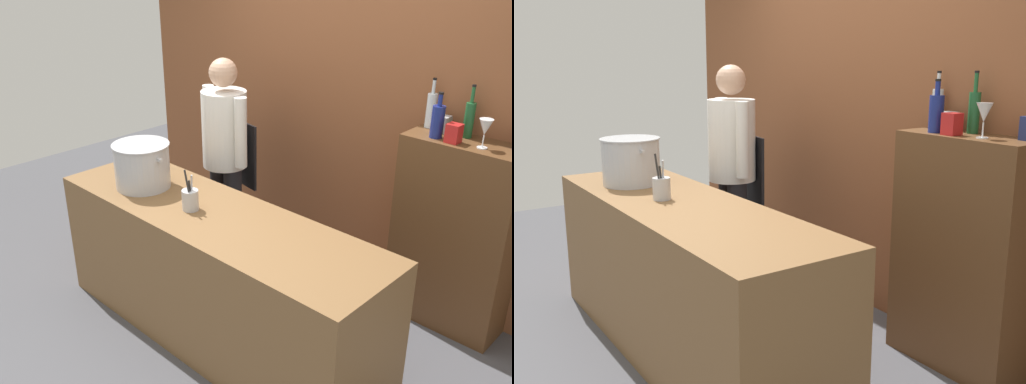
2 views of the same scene
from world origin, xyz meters
The scene contains 13 objects.
ground_plane centered at (0.00, 0.00, 0.00)m, with size 8.00×8.00×0.00m, color #4C4C51.
brick_back_panel centered at (0.00, 1.40, 1.50)m, with size 4.40×0.10×3.00m, color brown.
prep_counter centered at (0.00, 0.00, 0.45)m, with size 2.39×0.70×0.90m, color brown.
bar_cabinet centered at (1.01, 1.19, 0.65)m, with size 0.76×0.32×1.31m, color brown.
chef centered at (-0.65, 0.72, 0.96)m, with size 0.52×0.38×1.66m.
stockpot_large centered at (-0.66, -0.04, 1.05)m, with size 0.44×0.38×0.30m.
utensil_crock centered at (-0.15, -0.06, 0.97)m, with size 0.10×0.10×0.27m.
wine_bottle_green centered at (0.96, 1.26, 1.43)m, with size 0.06×0.06×0.33m.
wine_bottle_cobalt centered at (0.82, 1.13, 1.42)m, with size 0.08×0.08×0.29m.
wine_bottle_clear centered at (0.69, 1.29, 1.43)m, with size 0.06×0.06×0.32m.
wine_glass_short centered at (1.12, 1.14, 1.43)m, with size 0.08×0.08×0.18m.
spice_tin_red centered at (0.94, 1.11, 1.37)m, with size 0.08×0.08×0.12m, color red.
spice_tin_silver centered at (0.80, 1.26, 1.36)m, with size 0.08×0.08×0.10m, color #B2B2B7.
Camera 1 is at (2.35, -2.09, 2.45)m, focal length 40.13 mm.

